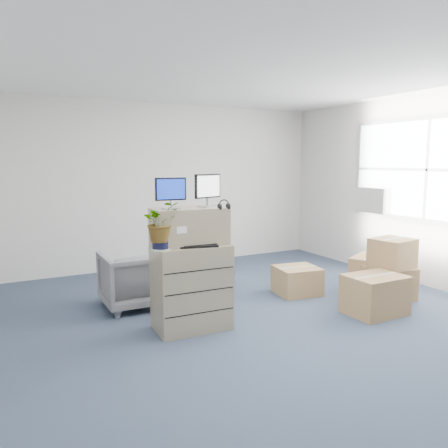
{
  "coord_description": "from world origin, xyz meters",
  "views": [
    {
      "loc": [
        -2.56,
        -3.68,
        1.81
      ],
      "look_at": [
        -0.4,
        0.4,
        1.15
      ],
      "focal_mm": 35.0,
      "sensor_mm": 36.0,
      "label": 1
    }
  ],
  "objects_px": {
    "monitor_right": "(208,189)",
    "water_bottle": "(192,234)",
    "monitor_left": "(171,192)",
    "potted_plant": "(160,228)",
    "filing_cabinet_lower": "(192,287)",
    "keyboard": "(198,246)",
    "office_chair": "(133,276)"
  },
  "relations": [
    {
      "from": "monitor_right",
      "to": "keyboard",
      "type": "relative_size",
      "value": 0.87
    },
    {
      "from": "monitor_right",
      "to": "office_chair",
      "type": "bearing_deg",
      "value": 101.29
    },
    {
      "from": "monitor_left",
      "to": "filing_cabinet_lower",
      "type": "bearing_deg",
      "value": -1.68
    },
    {
      "from": "filing_cabinet_lower",
      "to": "monitor_right",
      "type": "bearing_deg",
      "value": 10.11
    },
    {
      "from": "monitor_left",
      "to": "office_chair",
      "type": "relative_size",
      "value": 0.43
    },
    {
      "from": "filing_cabinet_lower",
      "to": "potted_plant",
      "type": "height_order",
      "value": "potted_plant"
    },
    {
      "from": "water_bottle",
      "to": "monitor_right",
      "type": "bearing_deg",
      "value": -11.43
    },
    {
      "from": "keyboard",
      "to": "water_bottle",
      "type": "bearing_deg",
      "value": 99.59
    },
    {
      "from": "monitor_left",
      "to": "water_bottle",
      "type": "distance_m",
      "value": 0.54
    },
    {
      "from": "potted_plant",
      "to": "office_chair",
      "type": "distance_m",
      "value": 1.35
    },
    {
      "from": "monitor_right",
      "to": "keyboard",
      "type": "xyz_separation_m",
      "value": [
        -0.18,
        -0.14,
        -0.59
      ]
    },
    {
      "from": "filing_cabinet_lower",
      "to": "keyboard",
      "type": "xyz_separation_m",
      "value": [
        0.03,
        -0.11,
        0.47
      ]
    },
    {
      "from": "monitor_left",
      "to": "keyboard",
      "type": "xyz_separation_m",
      "value": [
        0.25,
        -0.13,
        -0.57
      ]
    },
    {
      "from": "monitor_right",
      "to": "water_bottle",
      "type": "distance_m",
      "value": 0.52
    },
    {
      "from": "water_bottle",
      "to": "office_chair",
      "type": "distance_m",
      "value": 1.22
    },
    {
      "from": "monitor_right",
      "to": "potted_plant",
      "type": "relative_size",
      "value": 0.71
    },
    {
      "from": "monitor_left",
      "to": "monitor_right",
      "type": "bearing_deg",
      "value": 4.4
    },
    {
      "from": "water_bottle",
      "to": "potted_plant",
      "type": "distance_m",
      "value": 0.46
    },
    {
      "from": "potted_plant",
      "to": "water_bottle",
      "type": "bearing_deg",
      "value": 19.6
    },
    {
      "from": "potted_plant",
      "to": "office_chair",
      "type": "xyz_separation_m",
      "value": [
        0.02,
        1.1,
        -0.77
      ]
    },
    {
      "from": "monitor_left",
      "to": "office_chair",
      "type": "xyz_separation_m",
      "value": [
        -0.14,
        1.0,
        -1.12
      ]
    },
    {
      "from": "monitor_right",
      "to": "water_bottle",
      "type": "relative_size",
      "value": 1.62
    },
    {
      "from": "potted_plant",
      "to": "monitor_left",
      "type": "bearing_deg",
      "value": 32.28
    },
    {
      "from": "office_chair",
      "to": "potted_plant",
      "type": "bearing_deg",
      "value": 89.3
    },
    {
      "from": "monitor_right",
      "to": "keyboard",
      "type": "distance_m",
      "value": 0.63
    },
    {
      "from": "monitor_left",
      "to": "potted_plant",
      "type": "distance_m",
      "value": 0.4
    },
    {
      "from": "monitor_right",
      "to": "potted_plant",
      "type": "height_order",
      "value": "monitor_right"
    },
    {
      "from": "filing_cabinet_lower",
      "to": "potted_plant",
      "type": "bearing_deg",
      "value": -164.85
    },
    {
      "from": "monitor_left",
      "to": "potted_plant",
      "type": "xyz_separation_m",
      "value": [
        -0.16,
        -0.1,
        -0.35
      ]
    },
    {
      "from": "keyboard",
      "to": "office_chair",
      "type": "xyz_separation_m",
      "value": [
        -0.39,
        1.13,
        -0.55
      ]
    },
    {
      "from": "keyboard",
      "to": "office_chair",
      "type": "bearing_deg",
      "value": 122.29
    },
    {
      "from": "keyboard",
      "to": "office_chair",
      "type": "distance_m",
      "value": 1.32
    }
  ]
}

